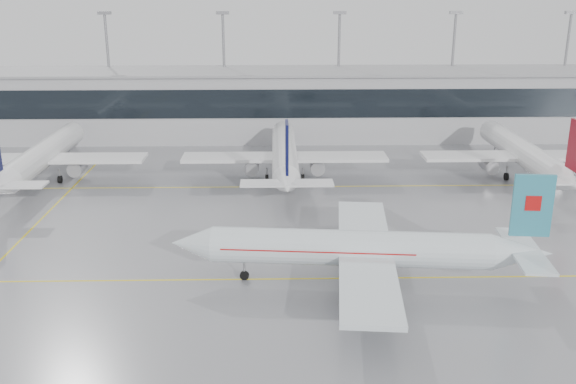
{
  "coord_description": "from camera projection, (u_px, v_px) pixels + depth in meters",
  "views": [
    {
      "loc": [
        -1.54,
        -56.58,
        27.09
      ],
      "look_at": [
        0.0,
        12.0,
        5.0
      ],
      "focal_mm": 40.0,
      "sensor_mm": 36.0,
      "label": 1
    }
  ],
  "objects": [
    {
      "name": "ground",
      "position": [
        291.0,
        279.0,
        62.18
      ],
      "size": [
        320.0,
        320.0,
        0.0
      ],
      "primitive_type": "plane",
      "color": "gray",
      "rests_on": "ground"
    },
    {
      "name": "taxi_line_main",
      "position": [
        291.0,
        279.0,
        62.18
      ],
      "size": [
        120.0,
        0.25,
        0.01
      ],
      "primitive_type": "cube",
      "color": "yellow",
      "rests_on": "ground"
    },
    {
      "name": "taxi_line_north",
      "position": [
        285.0,
        187.0,
        90.73
      ],
      "size": [
        120.0,
        0.25,
        0.01
      ],
      "primitive_type": "cube",
      "color": "yellow",
      "rests_on": "ground"
    },
    {
      "name": "taxi_line_cross",
      "position": [
        34.0,
        226.0,
        75.81
      ],
      "size": [
        0.25,
        60.0,
        0.01
      ],
      "primitive_type": "cube",
      "color": "yellow",
      "rests_on": "ground"
    },
    {
      "name": "terminal",
      "position": [
        282.0,
        105.0,
        119.35
      ],
      "size": [
        180.0,
        15.0,
        12.0
      ],
      "primitive_type": "cube",
      "color": "#A3A3A7",
      "rests_on": "ground"
    },
    {
      "name": "terminal_glass",
      "position": [
        283.0,
        104.0,
        111.7
      ],
      "size": [
        180.0,
        0.2,
        5.0
      ],
      "primitive_type": "cube",
      "color": "black",
      "rests_on": "ground"
    },
    {
      "name": "terminal_roof",
      "position": [
        282.0,
        71.0,
        117.45
      ],
      "size": [
        182.0,
        16.0,
        0.4
      ],
      "primitive_type": "cube",
      "color": "gray",
      "rests_on": "ground"
    },
    {
      "name": "light_masts",
      "position": [
        281.0,
        61.0,
        122.8
      ],
      "size": [
        156.4,
        1.0,
        22.6
      ],
      "color": "gray",
      "rests_on": "ground"
    },
    {
      "name": "air_canada_jet",
      "position": [
        363.0,
        249.0,
        60.14
      ],
      "size": [
        35.85,
        28.61,
        11.17
      ],
      "rotation": [
        0.0,
        0.0,
        3.05
      ],
      "color": "silver",
      "rests_on": "ground"
    },
    {
      "name": "parked_jet_b",
      "position": [
        42.0,
        156.0,
        92.36
      ],
      "size": [
        29.64,
        36.96,
        11.72
      ],
      "rotation": [
        0.0,
        0.0,
        1.57
      ],
      "color": "white",
      "rests_on": "ground"
    },
    {
      "name": "parked_jet_c",
      "position": [
        285.0,
        155.0,
        93.11
      ],
      "size": [
        29.64,
        36.96,
        11.72
      ],
      "rotation": [
        0.0,
        0.0,
        1.57
      ],
      "color": "white",
      "rests_on": "ground"
    },
    {
      "name": "parked_jet_d",
      "position": [
        523.0,
        153.0,
        93.85
      ],
      "size": [
        29.64,
        36.96,
        11.72
      ],
      "rotation": [
        0.0,
        0.0,
        1.57
      ],
      "color": "white",
      "rests_on": "ground"
    }
  ]
}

